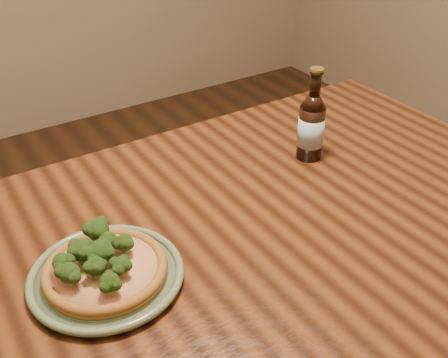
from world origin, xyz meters
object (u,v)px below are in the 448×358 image
table (202,294)px  pizza (103,266)px  beer_bottle (311,126)px  plate (106,276)px

table → pizza: pizza is taller
beer_bottle → pizza: bearing=-166.9°
table → plate: 0.19m
table → pizza: size_ratio=7.81×
pizza → beer_bottle: (0.55, 0.13, 0.05)m
pizza → beer_bottle: beer_bottle is taller
pizza → beer_bottle: bearing=13.0°
pizza → table: bearing=-12.1°
table → pizza: bearing=167.9°
beer_bottle → table: bearing=-157.1°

